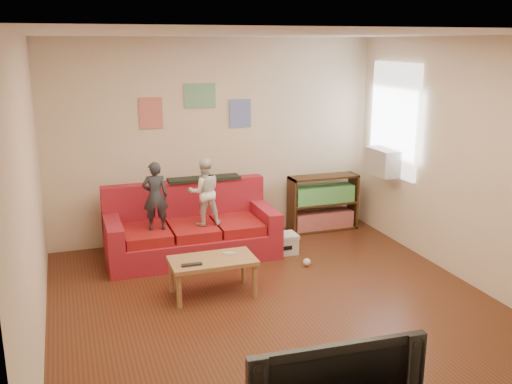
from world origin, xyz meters
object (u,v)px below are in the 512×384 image
object	(u,v)px
television	(330,383)
bookshelf	(323,206)
file_box	(282,244)
sofa	(191,231)
child_a	(155,196)
child_b	(204,192)
coffee_table	(213,264)

from	to	relation	value
television	bookshelf	bearing A→B (deg)	67.88
bookshelf	file_box	bearing A→B (deg)	-141.80
sofa	child_a	distance (m)	0.73
child_a	bookshelf	xyz separation A→B (m)	(2.46, 0.54, -0.50)
child_a	television	distance (m)	3.97
child_b	television	xyz separation A→B (m)	(-0.22, -3.95, -0.15)
coffee_table	bookshelf	xyz separation A→B (m)	(2.05, 1.61, 0.01)
sofa	coffee_table	xyz separation A→B (m)	(-0.04, -1.24, 0.04)
sofa	file_box	world-z (taller)	sofa
coffee_table	television	xyz separation A→B (m)	(-0.04, -2.88, 0.36)
television	child_b	bearing A→B (deg)	89.58
child_a	bookshelf	bearing A→B (deg)	-160.02
television	coffee_table	bearing A→B (deg)	92.09
child_a	file_box	world-z (taller)	child_a
bookshelf	sofa	bearing A→B (deg)	-169.61
sofa	coffee_table	bearing A→B (deg)	-91.80
sofa	child_a	xyz separation A→B (m)	(-0.45, -0.17, 0.55)
child_b	coffee_table	world-z (taller)	child_b
bookshelf	file_box	size ratio (longest dim) A/B	2.70
bookshelf	television	world-z (taller)	television
coffee_table	television	bearing A→B (deg)	-90.75
child_a	television	bearing A→B (deg)	103.03
file_box	bookshelf	bearing A→B (deg)	38.20
child_b	file_box	size ratio (longest dim) A/B	2.25
coffee_table	television	size ratio (longest dim) A/B	0.85
child_b	bookshelf	distance (m)	2.01
sofa	bookshelf	size ratio (longest dim) A/B	2.11
file_box	child_b	bearing A→B (deg)	170.45
child_a	television	world-z (taller)	child_a
coffee_table	file_box	size ratio (longest dim) A/B	2.44
television	child_a	bearing A→B (deg)	98.27
sofa	child_b	world-z (taller)	child_b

